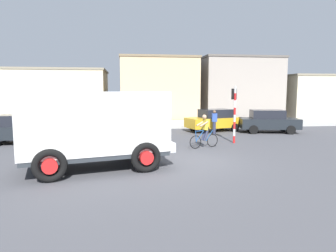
# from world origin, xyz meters

# --- Properties ---
(ground_plane) EXTENTS (120.00, 120.00, 0.00)m
(ground_plane) POSITION_xyz_m (0.00, 0.00, 0.00)
(ground_plane) COLOR #4C4C51
(sidewalk_far) EXTENTS (80.00, 5.00, 0.16)m
(sidewalk_far) POSITION_xyz_m (0.00, 13.20, 0.08)
(sidewalk_far) COLOR #ADADA8
(sidewalk_far) RESTS_ON ground
(truck_foreground) EXTENTS (5.85, 3.75, 2.90)m
(truck_foreground) POSITION_xyz_m (-3.83, -0.61, 1.67)
(truck_foreground) COLOR white
(truck_foreground) RESTS_ON ground
(cyclist) EXTENTS (1.65, 0.70, 1.72)m
(cyclist) POSITION_xyz_m (1.29, 2.81, 0.86)
(cyclist) COLOR black
(cyclist) RESTS_ON ground
(traffic_light_pole) EXTENTS (0.24, 0.43, 3.20)m
(traffic_light_pole) POSITION_xyz_m (3.31, 4.02, 2.07)
(traffic_light_pole) COLOR red
(traffic_light_pole) RESTS_ON ground
(car_red_near) EXTENTS (4.08, 2.04, 1.60)m
(car_red_near) POSITION_xyz_m (-8.51, 5.51, 0.82)
(car_red_near) COLOR #1E2328
(car_red_near) RESTS_ON ground
(car_white_mid) EXTENTS (4.26, 2.47, 1.60)m
(car_white_mid) POSITION_xyz_m (7.21, 7.72, 0.82)
(car_white_mid) COLOR #1E2328
(car_white_mid) RESTS_ON ground
(car_far_side) EXTENTS (4.31, 2.73, 1.60)m
(car_far_side) POSITION_xyz_m (3.62, 8.89, 0.82)
(car_far_side) COLOR gold
(car_far_side) RESTS_ON ground
(pedestrian_near_kerb) EXTENTS (0.34, 0.22, 1.62)m
(pedestrian_near_kerb) POSITION_xyz_m (3.19, 7.43, 0.85)
(pedestrian_near_kerb) COLOR #2D334C
(pedestrian_near_kerb) RESTS_ON ground
(building_corner_left) EXTENTS (10.06, 7.27, 5.09)m
(building_corner_left) POSITION_xyz_m (-9.79, 20.59, 2.55)
(building_corner_left) COLOR beige
(building_corner_left) RESTS_ON ground
(building_mid_block) EXTENTS (7.75, 7.62, 6.28)m
(building_mid_block) POSITION_xyz_m (0.56, 19.80, 3.14)
(building_mid_block) COLOR #D1B284
(building_mid_block) RESTS_ON ground
(building_corner_right) EXTENTS (8.48, 7.56, 6.51)m
(building_corner_right) POSITION_xyz_m (9.53, 20.68, 3.26)
(building_corner_right) COLOR #9E9389
(building_corner_right) RESTS_ON ground
(building_set_back) EXTENTS (11.03, 7.26, 4.70)m
(building_set_back) POSITION_xyz_m (20.29, 20.55, 2.35)
(building_set_back) COLOR beige
(building_set_back) RESTS_ON ground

